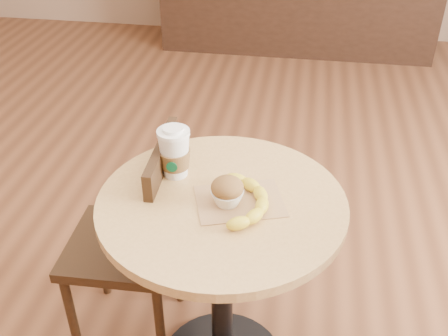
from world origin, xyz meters
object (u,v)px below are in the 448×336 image
(muffin, at_px, (227,191))
(cafe_table, at_px, (222,256))
(chair_left, at_px, (137,237))
(coffee_cup, at_px, (175,154))
(banana, at_px, (247,201))

(muffin, bearing_deg, cafe_table, 135.91)
(chair_left, height_order, muffin, same)
(cafe_table, distance_m, chair_left, 0.34)
(cafe_table, bearing_deg, chair_left, 158.54)
(cafe_table, relative_size, chair_left, 0.90)
(coffee_cup, height_order, muffin, coffee_cup)
(cafe_table, bearing_deg, muffin, -44.09)
(chair_left, xyz_separation_m, banana, (0.39, -0.15, 0.31))
(chair_left, distance_m, muffin, 0.49)
(muffin, xyz_separation_m, banana, (0.05, -0.01, -0.02))
(coffee_cup, distance_m, banana, 0.27)
(muffin, relative_size, banana, 0.35)
(chair_left, height_order, banana, chair_left)
(chair_left, distance_m, coffee_cup, 0.39)
(coffee_cup, xyz_separation_m, muffin, (0.18, -0.12, -0.03))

